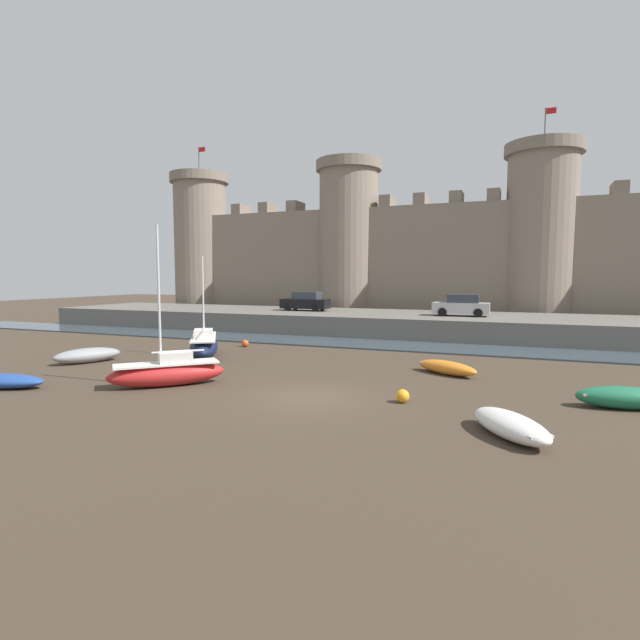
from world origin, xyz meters
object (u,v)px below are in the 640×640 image
sailboat_midflat_centre (168,372)px  sailboat_near_channel_left (204,345)px  car_quay_east (306,302)px  car_quay_centre_east (462,306)px  rowboat_midflat_right (88,355)px  rowboat_foreground_right (623,397)px  mooring_buoy_near_channel (245,343)px  rowboat_midflat_left (510,425)px  rowboat_near_channel_right (447,367)px  mooring_buoy_mid_mud (403,396)px

sailboat_midflat_centre → sailboat_near_channel_left: 7.43m
car_quay_east → car_quay_centre_east: 13.13m
rowboat_midflat_right → car_quay_east: (4.13, 19.62, 1.96)m
sailboat_near_channel_left → rowboat_foreground_right: bearing=-10.9°
sailboat_midflat_centre → car_quay_centre_east: size_ratio=1.61×
mooring_buoy_near_channel → rowboat_midflat_left: bearing=-38.5°
rowboat_foreground_right → sailboat_near_channel_left: bearing=169.1°
car_quay_centre_east → rowboat_midflat_left: bearing=-80.6°
rowboat_midflat_left → car_quay_east: bearing=124.9°
rowboat_midflat_right → rowboat_foreground_right: rowboat_foreground_right is taller
rowboat_near_channel_right → car_quay_centre_east: (-0.94, 14.86, 2.04)m
rowboat_near_channel_right → mooring_buoy_mid_mud: rowboat_near_channel_right is taller
sailboat_near_channel_left → mooring_buoy_mid_mud: size_ratio=11.58×
mooring_buoy_mid_mud → car_quay_centre_east: 20.93m
rowboat_near_channel_right → mooring_buoy_mid_mud: bearing=-97.5°
sailboat_near_channel_left → mooring_buoy_mid_mud: (12.72, -5.91, -0.43)m
rowboat_midflat_left → mooring_buoy_mid_mud: size_ratio=6.78×
rowboat_foreground_right → mooring_buoy_mid_mud: size_ratio=6.51×
rowboat_near_channel_right → car_quay_east: size_ratio=0.80×
sailboat_midflat_centre → mooring_buoy_near_channel: (-2.83, 11.21, -0.37)m
rowboat_midflat_left → rowboat_midflat_right: size_ratio=0.94×
car_quay_east → rowboat_midflat_right: bearing=-101.9°
sailboat_near_channel_left → car_quay_centre_east: bearing=49.9°
sailboat_midflat_centre → rowboat_midflat_left: bearing=-7.5°
sailboat_near_channel_left → rowboat_midflat_right: bearing=-140.5°
car_quay_east → car_quay_centre_east: (13.10, -0.87, 0.00)m
sailboat_midflat_centre → rowboat_near_channel_right: bearing=33.1°
sailboat_near_channel_left → mooring_buoy_near_channel: (0.12, 4.39, -0.45)m
rowboat_midflat_right → car_quay_centre_east: 25.54m
rowboat_midflat_left → mooring_buoy_near_channel: rowboat_midflat_left is taller
rowboat_foreground_right → car_quay_centre_east: bearing=111.7°
sailboat_midflat_centre → sailboat_near_channel_left: (-2.94, 6.82, 0.08)m
sailboat_near_channel_left → car_quay_east: 15.88m
rowboat_midflat_right → mooring_buoy_near_channel: size_ratio=7.83×
rowboat_midflat_left → car_quay_centre_east: (-3.88, 23.52, 2.00)m
sailboat_midflat_centre → car_quay_east: 22.93m
mooring_buoy_mid_mud → rowboat_foreground_right: bearing=15.6°
sailboat_midflat_centre → car_quay_east: bearing=98.8°
mooring_buoy_mid_mud → car_quay_centre_east: bearing=90.4°
car_quay_centre_east → mooring_buoy_near_channel: bearing=-139.8°
rowboat_midflat_left → sailboat_midflat_centre: bearing=172.5°
rowboat_foreground_right → sailboat_near_channel_left: 20.39m
rowboat_midflat_right → car_quay_east: 20.15m
mooring_buoy_mid_mud → rowboat_midflat_left: bearing=-35.9°
sailboat_near_channel_left → car_quay_centre_east: sailboat_near_channel_left is taller
rowboat_midflat_right → car_quay_centre_east: car_quay_centre_east is taller
rowboat_foreground_right → car_quay_east: bearing=136.3°
rowboat_midflat_right → mooring_buoy_near_channel: 9.53m
rowboat_midflat_right → mooring_buoy_near_channel: bearing=59.8°
rowboat_midflat_right → rowboat_midflat_left: bearing=-12.7°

